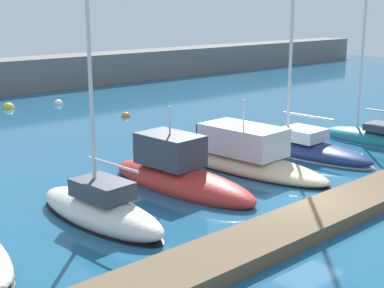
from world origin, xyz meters
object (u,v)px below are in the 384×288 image
motorboat_red_third (178,175)px  mooring_buoy_orange (126,117)px  sailboat_ivory_second (100,208)px  motorboat_sand_fourth (240,156)px  mooring_buoy_white (58,104)px  sailboat_teal_sixth (372,138)px  mooring_buoy_yellow (9,109)px  sailboat_navy_fifth (294,145)px

motorboat_red_third → mooring_buoy_orange: (7.30, 13.67, -0.52)m
sailboat_ivory_second → motorboat_sand_fourth: (8.43, 1.35, 0.03)m
sailboat_ivory_second → mooring_buoy_white: (10.88, 22.17, -0.48)m
motorboat_red_third → mooring_buoy_white: motorboat_red_third is taller
mooring_buoy_white → sailboat_teal_sixth: bearing=-74.4°
mooring_buoy_yellow → mooring_buoy_orange: mooring_buoy_yellow is taller
motorboat_red_third → mooring_buoy_yellow: bearing=-11.1°
sailboat_ivory_second → mooring_buoy_yellow: bearing=-21.4°
mooring_buoy_yellow → mooring_buoy_white: bearing=-11.4°
sailboat_teal_sixth → motorboat_sand_fourth: bearing=77.1°
motorboat_sand_fourth → mooring_buoy_yellow: motorboat_sand_fourth is taller
sailboat_navy_fifth → sailboat_teal_sixth: bearing=-109.8°
sailboat_ivory_second → sailboat_navy_fifth: bearing=-87.9°
sailboat_navy_fifth → mooring_buoy_orange: (-0.66, 13.42, -0.41)m
motorboat_red_third → sailboat_navy_fifth: 7.96m
sailboat_ivory_second → sailboat_navy_fifth: size_ratio=0.97×
mooring_buoy_white → mooring_buoy_orange: size_ratio=1.11×
motorboat_red_third → mooring_buoy_yellow: motorboat_red_third is taller
sailboat_ivory_second → mooring_buoy_white: bearing=-29.9°
sailboat_ivory_second → motorboat_sand_fourth: bearing=-84.7°
sailboat_ivory_second → sailboat_teal_sixth: sailboat_ivory_second is taller
sailboat_teal_sixth → mooring_buoy_orange: sailboat_teal_sixth is taller
sailboat_teal_sixth → mooring_buoy_orange: (-5.45, 14.96, -0.25)m
mooring_buoy_yellow → mooring_buoy_orange: bearing=-61.6°
motorboat_sand_fourth → sailboat_teal_sixth: (8.74, -1.61, -0.26)m
motorboat_red_third → sailboat_teal_sixth: bearing=-99.4°
sailboat_ivory_second → mooring_buoy_yellow: size_ratio=15.71×
sailboat_teal_sixth → mooring_buoy_yellow: size_ratio=13.37×
sailboat_navy_fifth → mooring_buoy_white: (-1.49, 20.91, -0.41)m
motorboat_sand_fourth → sailboat_teal_sixth: size_ratio=0.82×
mooring_buoy_white → mooring_buoy_yellow: bearing=168.6°
sailboat_teal_sixth → mooring_buoy_white: sailboat_teal_sixth is taller
motorboat_sand_fourth → mooring_buoy_white: motorboat_sand_fourth is taller
sailboat_teal_sixth → mooring_buoy_yellow: (-9.89, 23.16, -0.25)m
motorboat_red_third → mooring_buoy_yellow: (2.86, 21.88, -0.52)m
sailboat_navy_fifth → mooring_buoy_yellow: bearing=11.2°
motorboat_sand_fourth → sailboat_navy_fifth: size_ratio=0.68×
motorboat_red_third → motorboat_sand_fourth: motorboat_red_third is taller
sailboat_teal_sixth → mooring_buoy_white: bearing=13.2°
mooring_buoy_white → mooring_buoy_orange: bearing=-83.7°
motorboat_sand_fourth → sailboat_teal_sixth: sailboat_teal_sixth is taller
motorboat_sand_fourth → mooring_buoy_yellow: 21.59m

